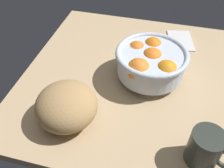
# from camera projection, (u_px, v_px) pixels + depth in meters

# --- Properties ---
(ground_plane) EXTENTS (0.72, 0.66, 0.03)m
(ground_plane) POSITION_uv_depth(u_px,v_px,m) (126.00, 78.00, 0.82)
(ground_plane) COLOR tan
(fruit_bowl) EXTENTS (0.22, 0.22, 0.11)m
(fruit_bowl) POSITION_uv_depth(u_px,v_px,m) (151.00, 62.00, 0.76)
(fruit_bowl) COLOR silver
(fruit_bowl) RESTS_ON ground
(bread_loaf) EXTENTS (0.22, 0.22, 0.10)m
(bread_loaf) POSITION_uv_depth(u_px,v_px,m) (66.00, 106.00, 0.65)
(bread_loaf) COLOR tan
(bread_loaf) RESTS_ON ground
(napkin_folded) EXTENTS (0.15, 0.11, 0.01)m
(napkin_folded) POSITION_uv_depth(u_px,v_px,m) (181.00, 40.00, 0.95)
(napkin_folded) COLOR silver
(napkin_folded) RESTS_ON ground
(mug) EXTENTS (0.08, 0.12, 0.09)m
(mug) POSITION_uv_depth(u_px,v_px,m) (206.00, 149.00, 0.56)
(mug) COLOR #2E342D
(mug) RESTS_ON ground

